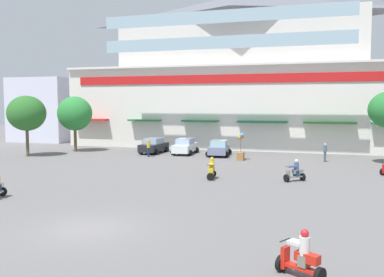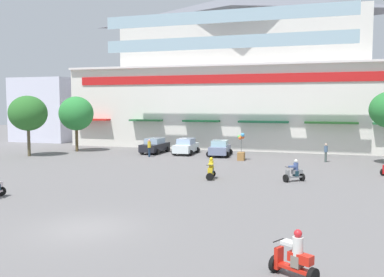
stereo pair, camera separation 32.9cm
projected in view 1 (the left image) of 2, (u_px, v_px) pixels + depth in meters
The scene contains 14 objects.
ground_plane at pixel (184, 177), 29.95m from camera, with size 128.00×128.00×0.00m, color slate.
colonial_building at pixel (241, 78), 51.47m from camera, with size 40.67×17.23×18.65m.
flank_building_left at pixel (54, 110), 59.71m from camera, with size 8.35×10.23×8.68m.
plaza_tree_0 at pixel (75, 114), 45.02m from camera, with size 3.83×3.37×5.99m.
plaza_tree_2 at pixel (26, 113), 40.93m from camera, with size 3.88×3.46×6.00m.
parked_car_0 at pixel (154, 146), 43.88m from camera, with size 2.47×4.25×1.58m.
parked_car_1 at pixel (185, 146), 43.09m from camera, with size 2.39×4.23×1.62m.
parked_car_2 at pixel (219, 148), 41.52m from camera, with size 2.57×3.96×1.58m.
scooter_rider_0 at pixel (295, 172), 28.06m from camera, with size 1.46×1.30×1.51m.
scooter_rider_3 at pixel (301, 258), 12.52m from camera, with size 1.54×1.19×1.54m.
scooter_rider_4 at pixel (212, 170), 28.99m from camera, with size 0.70×1.48×1.51m.
pedestrian_0 at pixel (149, 147), 40.72m from camera, with size 0.35×0.35×1.74m.
pedestrian_1 at pixel (325, 151), 37.29m from camera, with size 0.45×0.45×1.68m.
balloon_vendor_cart at pixel (241, 149), 38.42m from camera, with size 0.70×0.91×2.56m.
Camera 1 is at (9.09, -15.18, 5.28)m, focal length 38.97 mm.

